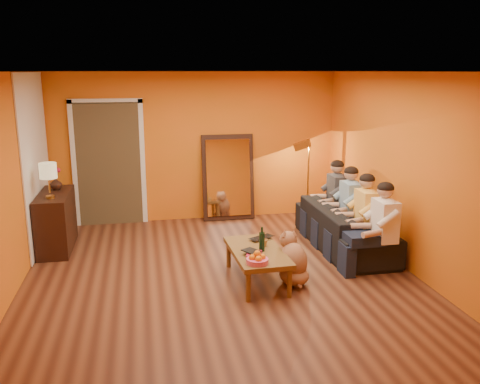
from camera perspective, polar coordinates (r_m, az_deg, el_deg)
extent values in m
cube|color=brown|center=(6.70, -2.15, -9.47)|extent=(5.00, 5.50, 0.00)
cube|color=white|center=(6.17, -2.36, 13.36)|extent=(5.00, 5.50, 0.00)
cube|color=orange|center=(8.99, -4.97, 5.05)|extent=(5.00, 0.00, 2.60)
cube|color=orange|center=(6.43, -24.85, 0.44)|extent=(0.00, 5.50, 2.60)
cube|color=orange|center=(7.12, 18.06, 2.20)|extent=(0.00, 5.50, 2.60)
cube|color=white|center=(8.10, -21.93, 3.19)|extent=(0.02, 1.90, 2.58)
cube|color=#3F2D19|center=(9.08, -14.46, 3.15)|extent=(1.06, 0.30, 2.10)
cube|color=white|center=(9.01, -18.12, 2.83)|extent=(0.08, 0.06, 2.20)
cube|color=white|center=(8.94, -10.85, 3.19)|extent=(0.08, 0.06, 2.20)
cube|color=white|center=(8.84, -14.91, 9.85)|extent=(1.22, 0.06, 0.08)
cube|color=black|center=(9.04, -1.35, 1.67)|extent=(0.92, 0.27, 1.51)
cube|color=white|center=(9.01, -1.31, 1.61)|extent=(0.78, 0.21, 1.35)
cube|color=black|center=(8.06, -19.94, -3.09)|extent=(0.44, 1.18, 0.85)
imported|color=black|center=(7.81, 11.62, -3.88)|extent=(2.19, 0.86, 0.64)
cylinder|color=black|center=(6.33, 2.48, -5.31)|extent=(0.07, 0.07, 0.31)
imported|color=#B27F3F|center=(6.53, 2.72, -5.72)|extent=(0.12, 0.12, 0.09)
imported|color=black|center=(6.77, 2.74, -5.30)|extent=(0.43, 0.38, 0.03)
imported|color=black|center=(6.19, 0.70, -7.14)|extent=(0.23, 0.29, 0.02)
imported|color=#BA1532|center=(6.19, 0.77, -6.91)|extent=(0.24, 0.28, 0.02)
imported|color=black|center=(6.17, 0.72, -6.82)|extent=(0.24, 0.26, 0.02)
imported|color=black|center=(8.17, -19.97, 0.91)|extent=(0.18, 0.18, 0.19)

